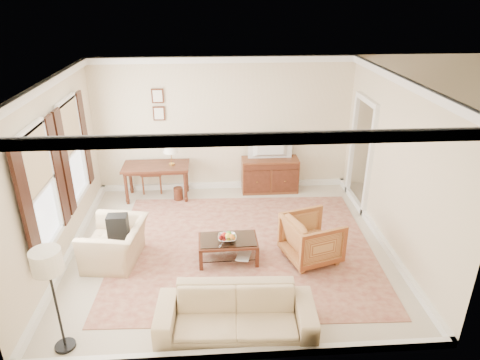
{
  "coord_description": "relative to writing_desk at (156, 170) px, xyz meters",
  "views": [
    {
      "loc": [
        -0.26,
        -6.35,
        4.16
      ],
      "look_at": [
        0.2,
        0.3,
        1.15
      ],
      "focal_mm": 32.0,
      "sensor_mm": 36.0,
      "label": 1
    }
  ],
  "objects": [
    {
      "name": "room_shell",
      "position": [
        1.45,
        -2.06,
        1.83
      ],
      "size": [
        5.51,
        5.01,
        2.91
      ],
      "color": "beige",
      "rests_on": "ground"
    },
    {
      "name": "annex_bedroom",
      "position": [
        5.94,
        -0.91,
        -0.3
      ],
      "size": [
        3.0,
        2.7,
        2.9
      ],
      "color": "beige",
      "rests_on": "ground"
    },
    {
      "name": "window_front",
      "position": [
        -1.25,
        -2.76,
        0.91
      ],
      "size": [
        0.12,
        1.56,
        1.8
      ],
      "primitive_type": null,
      "color": "#CCB284",
      "rests_on": "room_shell"
    },
    {
      "name": "window_rear",
      "position": [
        -1.25,
        -1.16,
        0.91
      ],
      "size": [
        0.12,
        1.56,
        1.8
      ],
      "primitive_type": null,
      "color": "#CCB284",
      "rests_on": "room_shell"
    },
    {
      "name": "doorway",
      "position": [
        4.16,
        -0.56,
        0.43
      ],
      "size": [
        0.1,
        1.12,
        2.25
      ],
      "primitive_type": null,
      "color": "white",
      "rests_on": "room_shell"
    },
    {
      "name": "rug",
      "position": [
        1.69,
        -2.09,
        -0.64
      ],
      "size": [
        4.57,
        3.96,
        0.01
      ],
      "primitive_type": "cube",
      "rotation": [
        0.0,
        0.0,
        -0.03
      ],
      "color": "maroon",
      "rests_on": "room_shell"
    },
    {
      "name": "writing_desk",
      "position": [
        0.0,
        0.0,
        0.0
      ],
      "size": [
        1.38,
        0.69,
        0.75
      ],
      "color": "#522617",
      "rests_on": "room_shell"
    },
    {
      "name": "desk_chair",
      "position": [
        -0.15,
        0.35,
        -0.12
      ],
      "size": [
        0.46,
        0.46,
        1.05
      ],
      "primitive_type": null,
      "rotation": [
        0.0,
        0.0,
        -0.02
      ],
      "color": "brown",
      "rests_on": "room_shell"
    },
    {
      "name": "desk_lamp",
      "position": [
        0.33,
        0.0,
        0.36
      ],
      "size": [
        0.32,
        0.32,
        0.5
      ],
      "primitive_type": null,
      "color": "silver",
      "rests_on": "writing_desk"
    },
    {
      "name": "framed_prints",
      "position": [
        0.1,
        0.41,
        1.3
      ],
      "size": [
        0.25,
        0.04,
        0.68
      ],
      "primitive_type": null,
      "color": "#522617",
      "rests_on": "room_shell"
    },
    {
      "name": "sideboard",
      "position": [
        2.44,
        0.18,
        -0.26
      ],
      "size": [
        1.23,
        0.47,
        0.76
      ],
      "primitive_type": "cube",
      "color": "brown",
      "rests_on": "room_shell"
    },
    {
      "name": "tv",
      "position": [
        2.44,
        0.16,
        0.57
      ],
      "size": [
        0.91,
        0.52,
        0.12
      ],
      "primitive_type": "imported",
      "rotation": [
        0.0,
        0.0,
        3.14
      ],
      "color": "black",
      "rests_on": "sideboard"
    },
    {
      "name": "coffee_table",
      "position": [
        1.41,
        -2.44,
        -0.34
      ],
      "size": [
        0.97,
        0.58,
        0.41
      ],
      "rotation": [
        0.0,
        0.0,
        0.02
      ],
      "color": "#522617",
      "rests_on": "room_shell"
    },
    {
      "name": "fruit_bowl",
      "position": [
        1.39,
        -2.48,
        -0.18
      ],
      "size": [
        0.42,
        0.42,
        0.1
      ],
      "primitive_type": "imported",
      "color": "silver",
      "rests_on": "coffee_table"
    },
    {
      "name": "book_a",
      "position": [
        1.34,
        -2.31,
        -0.48
      ],
      "size": [
        0.28,
        0.08,
        0.38
      ],
      "primitive_type": "imported",
      "rotation": [
        0.0,
        0.0,
        0.14
      ],
      "color": "brown",
      "rests_on": "coffee_table"
    },
    {
      "name": "book_b",
      "position": [
        1.55,
        -2.55,
        -0.48
      ],
      "size": [
        0.28,
        0.1,
        0.38
      ],
      "primitive_type": "imported",
      "rotation": [
        0.0,
        0.0,
        -0.28
      ],
      "color": "brown",
      "rests_on": "coffee_table"
    },
    {
      "name": "striped_armchair",
      "position": [
        2.79,
        -2.48,
        -0.22
      ],
      "size": [
        0.98,
        1.02,
        0.85
      ],
      "primitive_type": "imported",
      "rotation": [
        0.0,
        0.0,
        1.87
      ],
      "color": "brown",
      "rests_on": "room_shell"
    },
    {
      "name": "club_armchair",
      "position": [
        -0.44,
        -2.32,
        -0.19
      ],
      "size": [
        0.82,
        1.13,
        0.91
      ],
      "primitive_type": "imported",
      "rotation": [
        0.0,
        0.0,
        -1.72
      ],
      "color": "tan",
      "rests_on": "room_shell"
    },
    {
      "name": "backpack",
      "position": [
        -0.36,
        -2.34,
        0.06
      ],
      "size": [
        0.32,
        0.38,
        0.4
      ],
      "primitive_type": "cube",
      "rotation": [
        0.0,
        0.0,
        -1.95
      ],
      "color": "black",
      "rests_on": "club_armchair"
    },
    {
      "name": "sofa",
      "position": [
        1.44,
        -4.07,
        -0.24
      ],
      "size": [
        2.08,
        0.7,
        0.8
      ],
      "primitive_type": "imported",
      "rotation": [
        0.0,
        0.0,
        -0.05
      ],
      "color": "tan",
      "rests_on": "room_shell"
    },
    {
      "name": "floor_lamp",
      "position": [
        -0.73,
        -4.2,
        0.56
      ],
      "size": [
        0.36,
        0.36,
        1.45
      ],
      "color": "black",
      "rests_on": "room_shell"
    }
  ]
}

